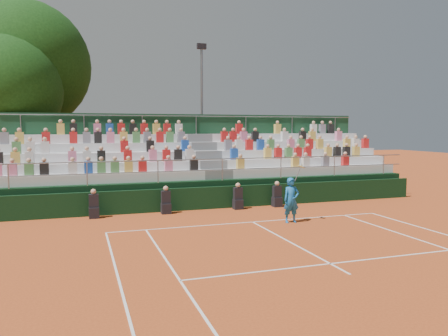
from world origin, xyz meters
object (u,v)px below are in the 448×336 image
object	(u,v)px
tree_west	(6,90)
floodlight_mast	(202,104)
tennis_player	(291,200)
tree_east	(25,65)

from	to	relation	value
tree_west	floodlight_mast	distance (m)	11.50
tennis_player	floodlight_mast	bearing A→B (deg)	89.74
tree_west	tree_east	xyz separation A→B (m)	(0.75, 2.59, 1.71)
tree_west	tennis_player	bearing A→B (deg)	-46.25
tennis_player	floodlight_mast	size ratio (longest dim) A/B	0.24
floodlight_mast	tennis_player	bearing A→B (deg)	-90.26
tree_east	floodlight_mast	xyz separation A→B (m)	(10.70, -1.56, -2.18)
tree_east	tennis_player	bearing A→B (deg)	-53.71
tennis_player	tree_west	size ratio (longest dim) A/B	0.25
tree_west	tree_east	bearing A→B (deg)	73.87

